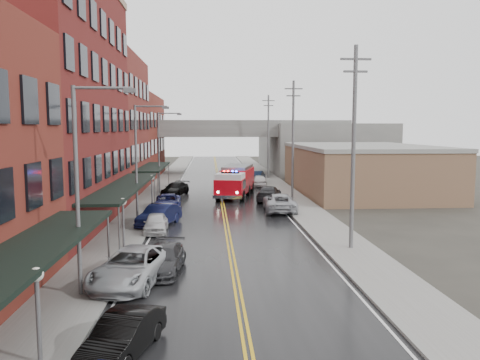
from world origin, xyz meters
TOP-DOWN VIEW (x-y plane):
  - road at (0.00, 30.00)m, footprint 11.00×160.00m
  - sidewalk_left at (-7.30, 30.00)m, footprint 3.00×160.00m
  - sidewalk_right at (7.30, 30.00)m, footprint 3.00×160.00m
  - curb_left at (-5.65, 30.00)m, footprint 0.30×160.00m
  - curb_right at (5.65, 30.00)m, footprint 0.30×160.00m
  - brick_building_b at (-13.30, 23.00)m, footprint 9.00×20.00m
  - brick_building_c at (-13.30, 40.50)m, footprint 9.00×15.00m
  - brick_building_far at (-13.30, 58.00)m, footprint 9.00×20.00m
  - tan_building at (16.00, 40.00)m, footprint 14.00×22.00m
  - right_far_block at (18.00, 70.00)m, footprint 18.00×30.00m
  - awning_0 at (-7.49, 4.00)m, footprint 2.60×16.00m
  - awning_1 at (-7.49, 23.00)m, footprint 2.60×18.00m
  - awning_2 at (-7.49, 40.50)m, footprint 2.60×13.00m
  - globe_lamp_0 at (-6.40, 2.00)m, footprint 0.44×0.44m
  - globe_lamp_1 at (-6.40, 16.00)m, footprint 0.44×0.44m
  - globe_lamp_2 at (-6.40, 30.00)m, footprint 0.44×0.44m
  - street_lamp_0 at (-6.55, 8.00)m, footprint 2.64×0.22m
  - street_lamp_1 at (-6.55, 24.00)m, footprint 2.64×0.22m
  - street_lamp_2 at (-6.55, 40.00)m, footprint 2.64×0.22m
  - utility_pole_0 at (7.20, 15.00)m, footprint 1.80×0.24m
  - utility_pole_1 at (7.20, 35.00)m, footprint 1.80×0.24m
  - utility_pole_2 at (7.20, 55.00)m, footprint 1.80×0.24m
  - overpass at (0.00, 62.00)m, footprint 40.00×10.00m
  - fire_truck at (1.51, 37.43)m, footprint 5.11×9.28m
  - parked_car_left_1 at (-4.01, 2.60)m, footprint 2.45×4.24m
  - parked_car_left_2 at (-4.84, 9.65)m, footprint 3.93×6.33m
  - parked_car_left_3 at (-3.60, 11.30)m, footprint 2.31×4.78m
  - parked_car_left_4 at (-5.00, 20.51)m, footprint 1.74×4.02m
  - parked_car_left_5 at (-5.00, 22.80)m, footprint 3.18×5.14m
  - parked_car_left_6 at (-5.00, 29.91)m, footprint 2.51×5.03m
  - parked_car_left_7 at (-5.00, 39.20)m, footprint 3.29×5.09m
  - parked_car_right_0 at (4.86, 28.20)m, footprint 3.02×5.97m
  - parked_car_right_1 at (4.69, 34.20)m, footprint 3.32×5.61m
  - parked_car_right_2 at (5.00, 46.20)m, footprint 1.87×4.40m
  - parked_car_right_3 at (4.99, 49.73)m, footprint 2.99×5.36m

SIDE VIEW (x-z plane):
  - road at x=0.00m, z-range 0.00..0.02m
  - sidewalk_left at x=-7.30m, z-range 0.00..0.15m
  - sidewalk_right at x=7.30m, z-range 0.00..0.15m
  - curb_left at x=-5.65m, z-range 0.00..0.15m
  - curb_right at x=5.65m, z-range 0.00..0.15m
  - parked_car_left_1 at x=-4.01m, z-range 0.00..1.32m
  - parked_car_left_3 at x=-3.60m, z-range 0.00..1.34m
  - parked_car_left_4 at x=-5.00m, z-range 0.00..1.35m
  - parked_car_left_6 at x=-5.00m, z-range 0.00..1.37m
  - parked_car_left_7 at x=-5.00m, z-range 0.00..1.37m
  - parked_car_right_2 at x=5.00m, z-range 0.00..1.48m
  - parked_car_right_1 at x=4.69m, z-range 0.00..1.52m
  - parked_car_left_5 at x=-5.00m, z-range 0.00..1.60m
  - parked_car_right_0 at x=4.86m, z-range 0.00..1.62m
  - parked_car_left_2 at x=-4.84m, z-range 0.00..1.63m
  - parked_car_right_3 at x=4.99m, z-range 0.00..1.67m
  - fire_truck at x=1.51m, z-range 0.14..3.37m
  - globe_lamp_0 at x=-6.40m, z-range 0.75..3.87m
  - globe_lamp_1 at x=-6.40m, z-range 0.75..3.87m
  - globe_lamp_2 at x=-6.40m, z-range 0.75..3.87m
  - tan_building at x=16.00m, z-range 0.00..5.00m
  - awning_2 at x=-7.49m, z-range 1.44..4.53m
  - awning_0 at x=-7.49m, z-range 1.44..4.53m
  - awning_1 at x=-7.49m, z-range 1.44..4.53m
  - right_far_block at x=18.00m, z-range 0.00..8.00m
  - street_lamp_0 at x=-6.55m, z-range 0.69..9.69m
  - street_lamp_1 at x=-6.55m, z-range 0.69..9.69m
  - street_lamp_2 at x=-6.55m, z-range 0.69..9.69m
  - overpass at x=0.00m, z-range 2.24..9.74m
  - brick_building_far at x=-13.30m, z-range 0.00..12.00m
  - utility_pole_0 at x=7.20m, z-range 0.31..12.31m
  - utility_pole_1 at x=7.20m, z-range 0.31..12.31m
  - utility_pole_2 at x=7.20m, z-range 0.31..12.31m
  - brick_building_c at x=-13.30m, z-range 0.00..15.00m
  - brick_building_b at x=-13.30m, z-range 0.00..18.00m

